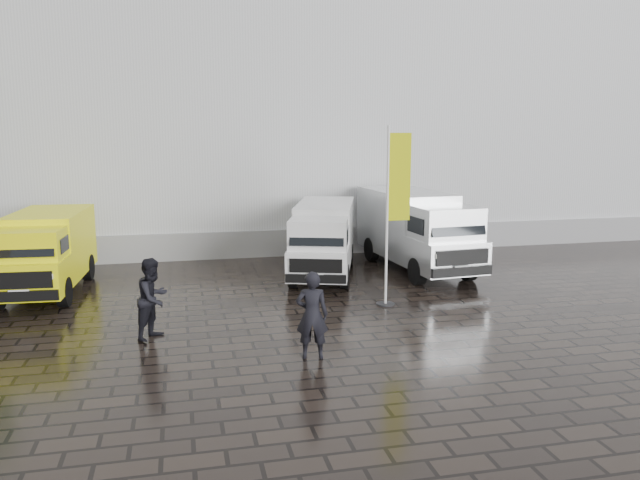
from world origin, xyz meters
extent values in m
plane|color=black|center=(0.00, 0.00, 0.00)|extent=(120.00, 120.00, 0.00)
cube|color=silver|center=(2.00, 16.00, 6.00)|extent=(44.00, 16.00, 12.00)
cube|color=gray|center=(2.00, 7.95, 0.50)|extent=(44.00, 0.15, 1.00)
cylinder|color=black|center=(0.62, 0.81, 0.02)|extent=(0.50, 0.50, 0.04)
cylinder|color=white|center=(0.62, 0.81, 2.41)|extent=(0.07, 0.07, 4.82)
cube|color=#CBD40B|center=(0.95, 0.81, 3.47)|extent=(0.60, 0.03, 2.31)
cube|color=black|center=(4.08, 7.49, 0.49)|extent=(0.61, 0.61, 0.97)
imported|color=black|center=(-2.16, -2.65, 0.93)|extent=(0.76, 0.59, 1.86)
imported|color=black|center=(-5.42, -0.61, 0.93)|extent=(1.10, 1.15, 1.87)
camera|label=1|loc=(-4.74, -14.82, 4.74)|focal=35.00mm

